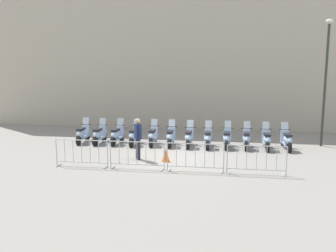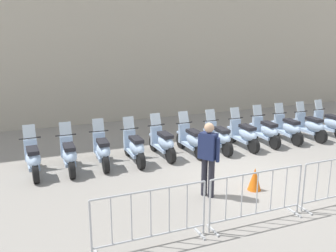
{
  "view_description": "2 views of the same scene",
  "coord_description": "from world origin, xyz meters",
  "px_view_note": "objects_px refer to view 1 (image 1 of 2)",
  "views": [
    {
      "loc": [
        -0.85,
        -14.71,
        3.74
      ],
      "look_at": [
        -0.14,
        1.96,
        1.05
      ],
      "focal_mm": 37.8,
      "sensor_mm": 36.0,
      "label": 1
    },
    {
      "loc": [
        -6.57,
        -6.26,
        3.66
      ],
      "look_at": [
        -0.89,
        2.26,
        1.03
      ],
      "focal_mm": 39.35,
      "sensor_mm": 36.0,
      "label": 2
    }
  ],
  "objects_px": {
    "motorcycle_4": "(153,136)",
    "barrier_segment_2": "(195,158)",
    "barrier_segment_1": "(137,156)",
    "motorcycle_10": "(267,140)",
    "motorcycle_2": "(117,135)",
    "officer_near_row_end": "(138,136)",
    "motorcycle_11": "(287,140)",
    "motorcycle_6": "(189,138)",
    "street_lamp": "(326,71)",
    "motorcycle_7": "(208,138)",
    "barrier_segment_0": "(82,153)",
    "motorcycle_0": "(82,134)",
    "motorcycle_9": "(247,139)",
    "traffic_cone": "(166,155)",
    "motorcycle_5": "(171,137)",
    "barrier_segment_3": "(257,160)",
    "motorcycle_8": "(227,139)",
    "motorcycle_3": "(134,136)",
    "motorcycle_1": "(99,135)"
  },
  "relations": [
    {
      "from": "motorcycle_5",
      "to": "barrier_segment_3",
      "type": "distance_m",
      "value": 5.66
    },
    {
      "from": "barrier_segment_1",
      "to": "motorcycle_10",
      "type": "bearing_deg",
      "value": 27.35
    },
    {
      "from": "motorcycle_4",
      "to": "officer_near_row_end",
      "type": "relative_size",
      "value": 0.99
    },
    {
      "from": "barrier_segment_3",
      "to": "traffic_cone",
      "type": "xyz_separation_m",
      "value": [
        -3.18,
        1.96,
        -0.25
      ]
    },
    {
      "from": "motorcycle_4",
      "to": "motorcycle_10",
      "type": "distance_m",
      "value": 5.48
    },
    {
      "from": "barrier_segment_1",
      "to": "barrier_segment_3",
      "type": "relative_size",
      "value": 1.0
    },
    {
      "from": "barrier_segment_2",
      "to": "traffic_cone",
      "type": "xyz_separation_m",
      "value": [
        -1.03,
        1.53,
        -0.25
      ]
    },
    {
      "from": "motorcycle_6",
      "to": "barrier_segment_0",
      "type": "distance_m",
      "value": 5.62
    },
    {
      "from": "motorcycle_4",
      "to": "motorcycle_5",
      "type": "xyz_separation_m",
      "value": [
        0.88,
        -0.24,
        0.0
      ]
    },
    {
      "from": "motorcycle_5",
      "to": "traffic_cone",
      "type": "xyz_separation_m",
      "value": [
        -0.35,
        -2.94,
        -0.18
      ]
    },
    {
      "from": "motorcycle_9",
      "to": "motorcycle_4",
      "type": "bearing_deg",
      "value": 167.84
    },
    {
      "from": "motorcycle_11",
      "to": "officer_near_row_end",
      "type": "distance_m",
      "value": 7.04
    },
    {
      "from": "motorcycle_10",
      "to": "barrier_segment_1",
      "type": "relative_size",
      "value": 0.83
    },
    {
      "from": "motorcycle_3",
      "to": "motorcycle_7",
      "type": "bearing_deg",
      "value": -11.78
    },
    {
      "from": "motorcycle_10",
      "to": "traffic_cone",
      "type": "height_order",
      "value": "motorcycle_10"
    },
    {
      "from": "motorcycle_8",
      "to": "street_lamp",
      "type": "bearing_deg",
      "value": 2.45
    },
    {
      "from": "motorcycle_6",
      "to": "motorcycle_5",
      "type": "bearing_deg",
      "value": 165.06
    },
    {
      "from": "motorcycle_0",
      "to": "motorcycle_6",
      "type": "bearing_deg",
      "value": -12.12
    },
    {
      "from": "motorcycle_5",
      "to": "motorcycle_8",
      "type": "distance_m",
      "value": 2.73
    },
    {
      "from": "motorcycle_4",
      "to": "barrier_segment_2",
      "type": "xyz_separation_m",
      "value": [
        1.56,
        -4.7,
        0.07
      ]
    },
    {
      "from": "barrier_segment_3",
      "to": "officer_near_row_end",
      "type": "distance_m",
      "value": 4.93
    },
    {
      "from": "motorcycle_5",
      "to": "motorcycle_3",
      "type": "bearing_deg",
      "value": 170.52
    },
    {
      "from": "motorcycle_0",
      "to": "officer_near_row_end",
      "type": "relative_size",
      "value": 0.99
    },
    {
      "from": "motorcycle_0",
      "to": "motorcycle_6",
      "type": "distance_m",
      "value": 5.48
    },
    {
      "from": "barrier_segment_0",
      "to": "motorcycle_0",
      "type": "bearing_deg",
      "value": 100.77
    },
    {
      "from": "motorcycle_6",
      "to": "street_lamp",
      "type": "xyz_separation_m",
      "value": [
        6.5,
        -0.11,
        3.17
      ]
    },
    {
      "from": "motorcycle_4",
      "to": "barrier_segment_1",
      "type": "distance_m",
      "value": 4.31
    },
    {
      "from": "motorcycle_0",
      "to": "motorcycle_10",
      "type": "bearing_deg",
      "value": -11.85
    },
    {
      "from": "motorcycle_11",
      "to": "barrier_segment_1",
      "type": "relative_size",
      "value": 0.83
    },
    {
      "from": "motorcycle_5",
      "to": "motorcycle_9",
      "type": "relative_size",
      "value": 1.01
    },
    {
      "from": "motorcycle_0",
      "to": "barrier_segment_1",
      "type": "distance_m",
      "value": 5.79
    },
    {
      "from": "motorcycle_1",
      "to": "motorcycle_11",
      "type": "height_order",
      "value": "same"
    },
    {
      "from": "motorcycle_2",
      "to": "motorcycle_6",
      "type": "xyz_separation_m",
      "value": [
        3.57,
        -0.8,
        0.0
      ]
    },
    {
      "from": "motorcycle_8",
      "to": "motorcycle_2",
      "type": "bearing_deg",
      "value": 168.34
    },
    {
      "from": "motorcycle_5",
      "to": "motorcycle_8",
      "type": "xyz_separation_m",
      "value": [
        2.68,
        -0.54,
        0.0
      ]
    },
    {
      "from": "motorcycle_11",
      "to": "traffic_cone",
      "type": "height_order",
      "value": "motorcycle_11"
    },
    {
      "from": "motorcycle_2",
      "to": "motorcycle_9",
      "type": "xyz_separation_m",
      "value": [
        6.26,
        -1.28,
        0.0
      ]
    },
    {
      "from": "motorcycle_3",
      "to": "motorcycle_4",
      "type": "bearing_deg",
      "value": -3.77
    },
    {
      "from": "motorcycle_6",
      "to": "motorcycle_0",
      "type": "bearing_deg",
      "value": 167.88
    },
    {
      "from": "motorcycle_2",
      "to": "motorcycle_7",
      "type": "height_order",
      "value": "same"
    },
    {
      "from": "motorcycle_4",
      "to": "motorcycle_6",
      "type": "bearing_deg",
      "value": -15.09
    },
    {
      "from": "barrier_segment_0",
      "to": "barrier_segment_1",
      "type": "distance_m",
      "value": 2.19
    },
    {
      "from": "street_lamp",
      "to": "traffic_cone",
      "type": "bearing_deg",
      "value": -161.47
    },
    {
      "from": "motorcycle_5",
      "to": "barrier_segment_0",
      "type": "relative_size",
      "value": 0.83
    },
    {
      "from": "motorcycle_0",
      "to": "barrier_segment_1",
      "type": "xyz_separation_m",
      "value": [
        3.01,
        -4.94,
        0.07
      ]
    },
    {
      "from": "motorcycle_2",
      "to": "motorcycle_5",
      "type": "relative_size",
      "value": 0.99
    },
    {
      "from": "motorcycle_2",
      "to": "officer_near_row_end",
      "type": "height_order",
      "value": "officer_near_row_end"
    },
    {
      "from": "motorcycle_4",
      "to": "motorcycle_10",
      "type": "bearing_deg",
      "value": -12.66
    },
    {
      "from": "motorcycle_8",
      "to": "barrier_segment_2",
      "type": "relative_size",
      "value": 0.82
    },
    {
      "from": "motorcycle_1",
      "to": "motorcycle_7",
      "type": "xyz_separation_m",
      "value": [
        5.37,
        -1.13,
        0.0
      ]
    }
  ]
}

